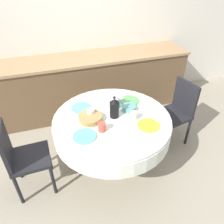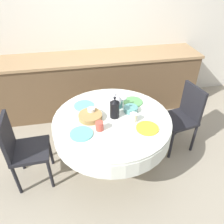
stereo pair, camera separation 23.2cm
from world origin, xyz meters
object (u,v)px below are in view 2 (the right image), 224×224
(chair_left, at_px, (183,115))
(coffee_carafe, at_px, (115,108))
(teapot, at_px, (115,101))
(chair_right, at_px, (22,148))

(chair_left, distance_m, coffee_carafe, 1.01)
(chair_left, relative_size, teapot, 4.14)
(coffee_carafe, distance_m, teapot, 0.18)
(chair_left, distance_m, teapot, 0.95)
(chair_left, bearing_deg, chair_right, 85.52)
(coffee_carafe, bearing_deg, chair_left, 10.44)
(chair_left, xyz_separation_m, chair_right, (-1.96, -0.23, 0.00))
(chair_right, height_order, coffee_carafe, coffee_carafe)
(teapot, bearing_deg, coffee_carafe, -102.11)
(chair_right, xyz_separation_m, coffee_carafe, (1.02, 0.06, 0.34))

